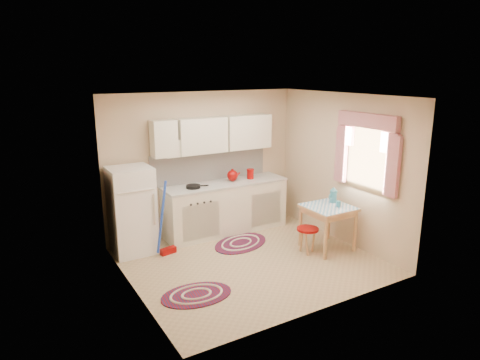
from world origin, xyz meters
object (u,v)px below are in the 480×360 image
object	(u,v)px
table	(327,228)
stool	(307,240)
base_cabinets	(226,208)
fridge	(132,211)

from	to	relation	value
table	stool	xyz separation A→B (m)	(-0.39, 0.03, -0.15)
base_cabinets	fridge	bearing A→B (deg)	-178.33
table	stool	size ratio (longest dim) A/B	1.71
fridge	stool	xyz separation A→B (m)	(2.38, -1.44, -0.49)
fridge	table	distance (m)	3.16
stool	fridge	bearing A→B (deg)	148.81
fridge	base_cabinets	bearing A→B (deg)	1.67
base_cabinets	stool	bearing A→B (deg)	-65.82
table	stool	distance (m)	0.42
base_cabinets	table	world-z (taller)	base_cabinets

